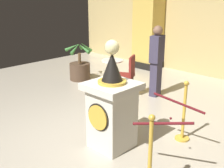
{
  "coord_description": "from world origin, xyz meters",
  "views": [
    {
      "loc": [
        3.12,
        -3.05,
        2.39
      ],
      "look_at": [
        0.25,
        -0.07,
        1.05
      ],
      "focal_mm": 46.53,
      "sensor_mm": 36.0,
      "label": 1
    }
  ],
  "objects_px": {
    "pedestal_clock": "(112,108)",
    "stanchion_near": "(150,168)",
    "cafe_table": "(112,71)",
    "bystander_guest": "(157,60)",
    "cafe_chair_red": "(128,72)",
    "potted_palm_left": "(80,69)",
    "stanchion_far": "(183,120)"
  },
  "relations": [
    {
      "from": "pedestal_clock",
      "to": "stanchion_near",
      "type": "relative_size",
      "value": 1.61
    },
    {
      "from": "pedestal_clock",
      "to": "cafe_table",
      "type": "bearing_deg",
      "value": 133.71
    },
    {
      "from": "stanchion_near",
      "to": "bystander_guest",
      "type": "bearing_deg",
      "value": 124.65
    },
    {
      "from": "bystander_guest",
      "to": "cafe_chair_red",
      "type": "xyz_separation_m",
      "value": [
        -0.47,
        -0.46,
        -0.3
      ]
    },
    {
      "from": "cafe_table",
      "to": "cafe_chair_red",
      "type": "relative_size",
      "value": 0.78
    },
    {
      "from": "stanchion_near",
      "to": "bystander_guest",
      "type": "distance_m",
      "value": 3.61
    },
    {
      "from": "cafe_table",
      "to": "cafe_chair_red",
      "type": "bearing_deg",
      "value": -10.65
    },
    {
      "from": "stanchion_near",
      "to": "potted_palm_left",
      "type": "xyz_separation_m",
      "value": [
        -4.31,
        2.55,
        -0.06
      ]
    },
    {
      "from": "stanchion_far",
      "to": "cafe_table",
      "type": "relative_size",
      "value": 1.38
    },
    {
      "from": "bystander_guest",
      "to": "cafe_chair_red",
      "type": "height_order",
      "value": "bystander_guest"
    },
    {
      "from": "pedestal_clock",
      "to": "cafe_chair_red",
      "type": "bearing_deg",
      "value": 124.92
    },
    {
      "from": "stanchion_far",
      "to": "cafe_table",
      "type": "distance_m",
      "value": 2.9
    },
    {
      "from": "pedestal_clock",
      "to": "cafe_chair_red",
      "type": "height_order",
      "value": "pedestal_clock"
    },
    {
      "from": "stanchion_near",
      "to": "bystander_guest",
      "type": "relative_size",
      "value": 0.65
    },
    {
      "from": "pedestal_clock",
      "to": "stanchion_far",
      "type": "distance_m",
      "value": 1.24
    },
    {
      "from": "pedestal_clock",
      "to": "potted_palm_left",
      "type": "xyz_separation_m",
      "value": [
        -3.19,
        2.03,
        -0.35
      ]
    },
    {
      "from": "potted_palm_left",
      "to": "cafe_chair_red",
      "type": "height_order",
      "value": "potted_palm_left"
    },
    {
      "from": "potted_palm_left",
      "to": "cafe_chair_red",
      "type": "bearing_deg",
      "value": -1.89
    },
    {
      "from": "stanchion_near",
      "to": "cafe_table",
      "type": "height_order",
      "value": "stanchion_near"
    },
    {
      "from": "stanchion_near",
      "to": "stanchion_far",
      "type": "distance_m",
      "value": 1.57
    },
    {
      "from": "stanchion_far",
      "to": "cafe_table",
      "type": "bearing_deg",
      "value": 157.76
    },
    {
      "from": "stanchion_near",
      "to": "cafe_chair_red",
      "type": "height_order",
      "value": "stanchion_near"
    },
    {
      "from": "potted_palm_left",
      "to": "cafe_table",
      "type": "xyz_separation_m",
      "value": [
        1.2,
        0.06,
        0.16
      ]
    },
    {
      "from": "stanchion_far",
      "to": "cafe_chair_red",
      "type": "distance_m",
      "value": 2.29
    },
    {
      "from": "pedestal_clock",
      "to": "bystander_guest",
      "type": "distance_m",
      "value": 2.59
    },
    {
      "from": "pedestal_clock",
      "to": "potted_palm_left",
      "type": "distance_m",
      "value": 3.79
    },
    {
      "from": "stanchion_near",
      "to": "cafe_chair_red",
      "type": "xyz_separation_m",
      "value": [
        -2.5,
        2.49,
        0.2
      ]
    },
    {
      "from": "pedestal_clock",
      "to": "stanchion_near",
      "type": "bearing_deg",
      "value": -24.87
    },
    {
      "from": "stanchion_far",
      "to": "potted_palm_left",
      "type": "relative_size",
      "value": 0.95
    },
    {
      "from": "pedestal_clock",
      "to": "stanchion_far",
      "type": "relative_size",
      "value": 1.67
    },
    {
      "from": "stanchion_near",
      "to": "bystander_guest",
      "type": "xyz_separation_m",
      "value": [
        -2.04,
        2.95,
        0.5
      ]
    },
    {
      "from": "stanchion_near",
      "to": "bystander_guest",
      "type": "height_order",
      "value": "bystander_guest"
    }
  ]
}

